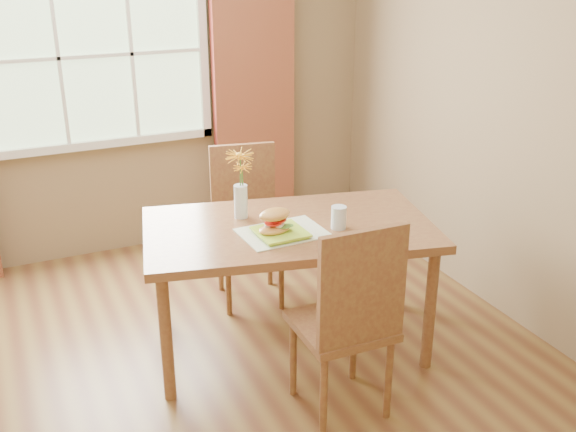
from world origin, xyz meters
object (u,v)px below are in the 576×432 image
at_px(chair_near, 351,315).
at_px(water_glass, 339,218).
at_px(croissant_sandwich, 275,221).
at_px(flower_vase, 241,178).
at_px(chair_far, 246,217).
at_px(dining_table, 289,238).

bearing_deg(chair_near, water_glass, 68.59).
relative_size(croissant_sandwich, flower_vase, 0.51).
xyz_separation_m(chair_near, chair_far, (0.02, 1.42, -0.02)).
bearing_deg(flower_vase, dining_table, -48.56).
relative_size(dining_table, flower_vase, 4.42).
height_order(chair_far, water_glass, chair_far).
distance_m(chair_near, croissant_sandwich, 0.68).
height_order(dining_table, chair_far, chair_far).
bearing_deg(water_glass, croissant_sandwich, 172.67).
xyz_separation_m(dining_table, chair_far, (0.02, 0.71, -0.13)).
bearing_deg(dining_table, water_glass, -20.14).
height_order(dining_table, chair_near, chair_near).
relative_size(dining_table, chair_far, 1.70).
relative_size(chair_near, croissant_sandwich, 5.25).
height_order(dining_table, flower_vase, flower_vase).
bearing_deg(water_glass, chair_far, 104.06).
relative_size(water_glass, flower_vase, 0.32).
relative_size(croissant_sandwich, water_glass, 1.60).
bearing_deg(chair_far, dining_table, -80.69).
bearing_deg(chair_near, croissant_sandwich, 102.97).
relative_size(chair_near, water_glass, 8.41).
xyz_separation_m(dining_table, chair_near, (-0.00, -0.71, -0.11)).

